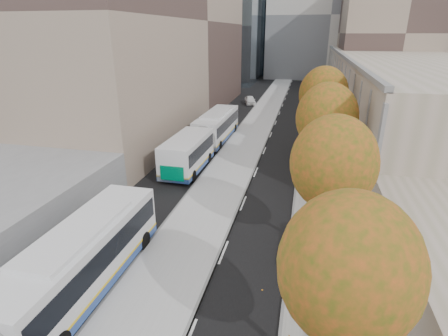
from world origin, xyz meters
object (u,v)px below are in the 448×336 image
(bus_near, at_px, (12,327))
(distant_car, at_px, (250,100))
(bus_shelter, at_px, (376,246))
(bus_far, at_px, (206,136))

(bus_near, xyz_separation_m, distant_car, (0.19, 50.23, -0.98))
(bus_shelter, xyz_separation_m, bus_near, (-12.91, -7.27, -0.54))
(bus_shelter, bearing_deg, bus_near, -150.63)
(bus_far, xyz_separation_m, distant_car, (0.28, 25.47, -0.97))
(bus_shelter, xyz_separation_m, bus_far, (-13.00, 17.50, -0.55))
(bus_shelter, relative_size, distant_car, 1.12)
(bus_shelter, distance_m, bus_near, 14.82)
(distant_car, bearing_deg, bus_far, -106.76)
(bus_near, height_order, bus_far, bus_near)
(bus_near, height_order, distant_car, bus_near)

